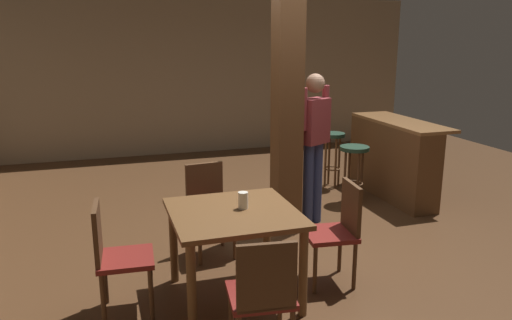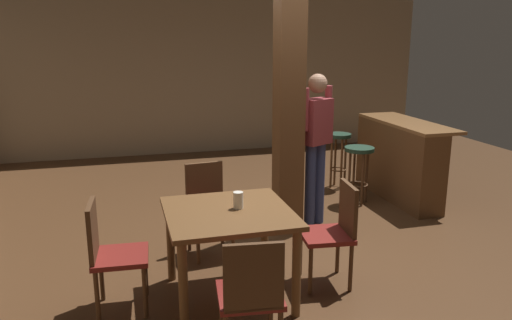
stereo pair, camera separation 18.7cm
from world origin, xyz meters
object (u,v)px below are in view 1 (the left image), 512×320
Objects in this scene: chair_south at (263,293)px; bar_counter at (392,158)px; chair_east at (338,227)px; standing_person at (314,139)px; napkin_cup at (243,200)px; bar_stool_mid at (333,147)px; dining_table at (234,225)px; chair_north at (208,205)px; bar_stool_near at (354,160)px; chair_west at (115,253)px.

bar_counter is (2.77, 2.85, 0.02)m from chair_south.
bar_counter is at bearing 47.65° from chair_east.
standing_person is at bearing -156.99° from bar_counter.
napkin_cup reaches higher than bar_stool_mid.
chair_north is (-0.01, 0.92, -0.13)m from dining_table.
chair_south and chair_east have the same top height.
bar_stool_near is (-0.61, -0.06, 0.04)m from bar_counter.
bar_counter reaches higher than bar_stool_near.
chair_east is 1.20× the size of bar_stool_near.
chair_west is (-0.93, 0.03, -0.13)m from dining_table.
standing_person is (0.37, 1.37, 0.50)m from chair_east.
standing_person is at bearing 30.76° from chair_west.
chair_south is 1.00× the size of chair_east.
chair_north is 2.76m from bar_stool_mid.
dining_table is at bearing -129.61° from bar_stool_mid.
napkin_cup reaches higher than dining_table.
bar_stool_mid is (2.22, 3.51, 0.07)m from chair_south.
bar_counter is (1.43, 0.61, -0.48)m from standing_person.
chair_south is 0.52× the size of standing_person.
chair_south is at bearing -127.82° from bar_stool_near.
chair_north is at bearing 88.75° from chair_south.
chair_west is at bearing -149.24° from standing_person.
standing_person reaches higher than chair_south.
standing_person is at bearing -124.64° from bar_stool_mid.
napkin_cup is 0.08× the size of standing_person.
chair_west is 1.20× the size of bar_stool_near.
bar_counter reaches higher than napkin_cup.
chair_north is 1.00× the size of chair_east.
chair_south is at bearing -98.48° from napkin_cup.
standing_person is 1.62m from bar_counter.
dining_table is 1.12× the size of chair_south.
bar_stool_near is at bearing 58.04° from chair_east.
chair_west is at bearing 133.72° from chair_south.
chair_east is at bearing -44.78° from chair_north.
chair_south is 3.98m from bar_counter.
bar_counter is 2.21× the size of bar_stool_near.
chair_east is 0.54× the size of bar_counter.
chair_north is 1.81m from chair_south.
standing_person reaches higher than chair_west.
chair_north is 0.95m from napkin_cup.
bar_counter reaches higher than chair_west.
dining_table is at bearing -138.07° from bar_stool_near.
bar_stool_near is at bearing 52.18° from chair_south.
bar_counter reaches higher than chair_south.
standing_person is (1.31, 0.44, 0.50)m from chair_north.
bar_stool_mid is at bearing 39.85° from chair_west.
bar_stool_mid is (0.05, 0.72, 0.01)m from bar_stool_near.
chair_north is at bearing 135.22° from chair_east.
chair_north is 2.34m from bar_stool_near.
napkin_cup is at bearing -137.32° from bar_stool_near.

